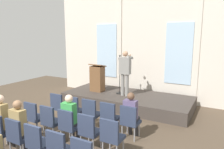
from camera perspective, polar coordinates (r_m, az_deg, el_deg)
The scene contains 23 objects.
rear_partition at distance 9.46m, azimuth 7.64°, elevation 7.26°, with size 8.29×0.14×4.53m.
stage_platform at distance 8.61m, azimuth 3.92°, elevation -6.77°, with size 4.99×2.09×0.44m, color #3F3833.
speaker at distance 8.20m, azimuth 3.50°, elevation 1.20°, with size 0.50×0.69×1.74m.
mic_stand at distance 8.62m, azimuth 2.04°, elevation -2.88°, with size 0.28×0.28×1.55m.
lectern at distance 8.97m, azimuth -3.91°, elevation -0.96°, with size 0.60×0.48×1.16m.
chair_r0_c0 at distance 7.18m, azimuth -13.91°, elevation -7.98°, with size 0.46×0.44×0.94m.
chair_r0_c1 at distance 6.80m, azimuth -9.98°, elevation -8.91°, with size 0.46×0.44×0.94m.
chair_r0_c2 at distance 6.44m, azimuth -5.58°, elevation -9.89°, with size 0.46×0.44×0.94m.
chair_r0_c3 at distance 6.13m, azimuth -0.67°, elevation -10.91°, with size 0.46×0.44×0.94m.
chair_r0_c4 at distance 5.88m, azimuth 4.75°, elevation -11.95°, with size 0.46×0.44×0.94m.
audience_r0_c4 at distance 5.88m, azimuth 5.11°, elevation -10.05°, with size 0.36×0.39×1.28m.
chair_r1_c0 at distance 6.53m, azimuth -20.00°, elevation -10.23°, with size 0.46×0.44×0.94m.
chair_r1_c1 at distance 6.09m, azimuth -16.04°, elevation -11.49°, with size 0.46×0.44×0.94m.
chair_r1_c2 at distance 5.70m, azimuth -11.46°, elevation -12.86°, with size 0.46×0.44×0.94m.
audience_r1_c2 at distance 5.69m, azimuth -10.98°, elevation -10.84°, with size 0.36×0.39×1.30m.
chair_r1_c3 at distance 5.35m, azimuth -6.17°, elevation -14.33°, with size 0.46×0.44×0.94m.
chair_r1_c4 at distance 5.05m, azimuth -0.12°, elevation -15.84°, with size 0.46×0.44×0.94m.
chair_r2_c0 at distance 5.97m, azimuth -27.46°, elevation -12.80°, with size 0.46×0.44×0.94m.
audience_r2_c0 at distance 5.92m, azimuth -27.01°, elevation -10.54°, with size 0.36×0.39×1.38m.
chair_r2_c1 at distance 5.49m, azimuth -23.69°, elevation -14.51°, with size 0.46×0.44×0.94m.
audience_r2_c1 at distance 5.45m, azimuth -23.18°, elevation -12.25°, with size 0.36×0.39×1.34m.
chair_r2_c2 at distance 5.05m, azimuth -19.17°, elevation -16.46°, with size 0.46×0.44×0.94m.
chair_r2_c3 at distance 4.65m, azimuth -13.70°, elevation -18.63°, with size 0.46×0.44×0.94m.
Camera 1 is at (3.43, -3.01, 2.78)m, focal length 34.40 mm.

